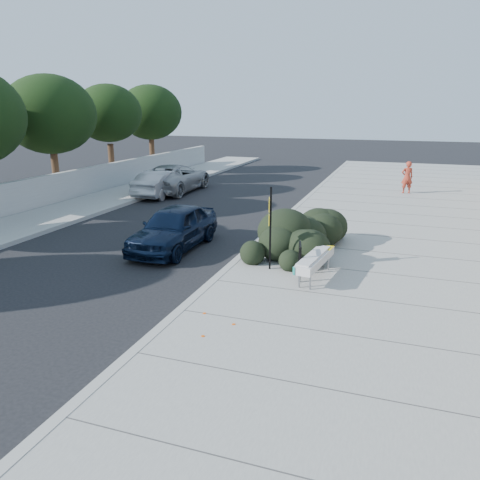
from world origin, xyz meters
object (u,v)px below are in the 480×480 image
at_px(bench, 315,260).
at_px(sign_post, 270,223).
at_px(wagon_silver, 162,183).
at_px(pedestrian, 407,177).
at_px(sedan_navy, 174,228).
at_px(bike_rack, 300,257).
at_px(suv_silver, 175,178).

xyz_separation_m(bench, sign_post, (-1.35, 0.33, 0.83)).
distance_m(sign_post, wagon_silver, 13.09).
distance_m(sign_post, pedestrian, 14.47).
bearing_deg(bench, pedestrian, 88.51).
distance_m(sedan_navy, wagon_silver, 9.83).
bearing_deg(sign_post, sedan_navy, 144.75).
bearing_deg(pedestrian, sedan_navy, 41.67).
relative_size(bench, sedan_navy, 0.51).
distance_m(bench, sedan_navy, 5.27).
bearing_deg(sign_post, bike_rack, -40.30).
distance_m(sign_post, sedan_navy, 3.96).
bearing_deg(bench, wagon_silver, 141.96).
bearing_deg(suv_silver, sign_post, 126.46).
xyz_separation_m(bench, bike_rack, (-0.39, -0.11, 0.07)).
xyz_separation_m(sedan_navy, wagon_silver, (-5.00, 8.47, -0.04)).
relative_size(sedan_navy, suv_silver, 0.78).
relative_size(bench, wagon_silver, 0.52).
distance_m(sign_post, suv_silver, 14.21).
bearing_deg(bench, sedan_navy, 168.97).
bearing_deg(bike_rack, bench, 2.81).
bearing_deg(sedan_navy, bench, -18.23).
bearing_deg(pedestrian, bench, 62.50).
height_order(bench, pedestrian, pedestrian).
xyz_separation_m(sign_post, wagon_silver, (-8.65, 9.79, -0.81)).
bearing_deg(bench, suv_silver, 138.10).
xyz_separation_m(sedan_navy, suv_silver, (-5.00, 9.93, 0.04)).
xyz_separation_m(bike_rack, suv_silver, (-9.61, 11.70, 0.03)).
height_order(bench, wagon_silver, wagon_silver).
distance_m(sedan_navy, pedestrian, 14.61).
xyz_separation_m(suv_silver, pedestrian, (12.22, 2.77, 0.23)).
xyz_separation_m(bench, suv_silver, (-10.00, 11.59, 0.10)).
bearing_deg(bike_rack, pedestrian, 66.47).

